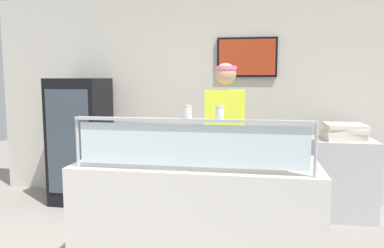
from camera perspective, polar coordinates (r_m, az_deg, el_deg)
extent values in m
plane|color=gray|center=(3.89, 2.25, -17.56)|extent=(12.00, 12.00, 0.00)
cube|color=beige|center=(4.98, 4.50, 3.94)|extent=(6.31, 0.08, 2.70)
cube|color=black|center=(4.90, 8.37, 10.03)|extent=(0.76, 0.04, 0.50)
cube|color=#B23819|center=(4.87, 8.37, 10.04)|extent=(0.71, 0.01, 0.45)
cube|color=silver|center=(3.15, 0.83, -14.19)|extent=(1.91, 0.80, 0.95)
cylinder|color=#B2B5BC|center=(2.92, -17.06, -2.65)|extent=(0.02, 0.02, 0.38)
cylinder|color=#B2B5BC|center=(2.64, 18.35, -3.69)|extent=(0.02, 0.02, 0.38)
cube|color=silver|center=(2.65, -0.28, -3.30)|extent=(1.65, 0.01, 0.30)
cube|color=#B2B5BC|center=(2.62, -0.28, 0.61)|extent=(1.71, 0.06, 0.02)
cylinder|color=#9EA0A8|center=(3.08, 1.85, -5.35)|extent=(0.46, 0.46, 0.01)
cylinder|color=tan|center=(3.08, 1.85, -5.07)|extent=(0.44, 0.44, 0.02)
cylinder|color=#D65B2D|center=(3.08, 1.85, -4.86)|extent=(0.38, 0.38, 0.01)
cube|color=#ADAFB7|center=(3.06, 1.43, -4.81)|extent=(0.10, 0.29, 0.01)
cylinder|color=white|center=(2.62, -0.68, 1.67)|extent=(0.06, 0.06, 0.08)
cylinder|color=white|center=(2.62, -0.68, 1.42)|extent=(0.05, 0.05, 0.05)
cylinder|color=silver|center=(2.62, -0.68, 2.70)|extent=(0.06, 0.06, 0.02)
cylinder|color=white|center=(2.59, 4.25, 1.56)|extent=(0.06, 0.06, 0.07)
cylinder|color=red|center=(2.59, 4.25, 1.31)|extent=(0.05, 0.05, 0.05)
cylinder|color=silver|center=(2.58, 4.26, 2.57)|extent=(0.06, 0.06, 0.02)
cylinder|color=#23232D|center=(3.85, 3.28, -10.22)|extent=(0.13, 0.13, 0.95)
cylinder|color=#23232D|center=(3.83, 6.60, -10.34)|extent=(0.13, 0.13, 0.95)
cube|color=#D8EA33|center=(3.69, 5.06, 0.91)|extent=(0.38, 0.21, 0.55)
sphere|color=tan|center=(3.67, 5.13, 7.61)|extent=(0.21, 0.21, 0.21)
cylinder|color=pink|center=(3.67, 5.14, 8.51)|extent=(0.21, 0.21, 0.04)
cylinder|color=tan|center=(3.47, 7.70, -1.09)|extent=(0.08, 0.34, 0.08)
cube|color=black|center=(5.11, -16.57, -2.40)|extent=(0.65, 0.66, 1.61)
cube|color=#38424C|center=(4.80, -18.37, -2.65)|extent=(0.55, 0.02, 1.29)
cylinder|color=red|center=(4.97, -19.40, -1.82)|extent=(0.06, 0.06, 0.20)
cylinder|color=blue|center=(4.89, -17.79, -1.89)|extent=(0.06, 0.06, 0.20)
cylinder|color=green|center=(4.82, -16.12, -1.95)|extent=(0.06, 0.06, 0.20)
cube|color=#B7BABF|center=(4.72, 21.87, -7.70)|extent=(0.70, 0.55, 0.92)
cube|color=silver|center=(4.62, 22.09, -1.92)|extent=(0.45, 0.45, 0.04)
cube|color=silver|center=(4.62, 22.11, -1.37)|extent=(0.43, 0.43, 0.04)
cube|color=silver|center=(4.61, 22.31, -0.82)|extent=(0.45, 0.45, 0.04)
cube|color=silver|center=(4.61, 22.31, -0.26)|extent=(0.43, 0.43, 0.04)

